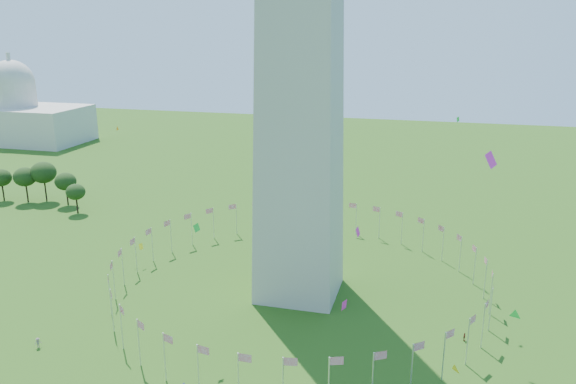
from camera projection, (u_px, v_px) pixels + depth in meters
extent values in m
cylinder|color=silver|center=(491.00, 294.00, 113.74)|extent=(0.24, 0.24, 9.00)
cylinder|color=silver|center=(485.00, 279.00, 120.34)|extent=(0.24, 0.24, 9.00)
cylinder|color=silver|center=(475.00, 266.00, 127.02)|extent=(0.24, 0.24, 9.00)
cylinder|color=silver|center=(460.00, 254.00, 133.61)|extent=(0.24, 0.24, 9.00)
cylinder|color=silver|center=(443.00, 244.00, 139.88)|extent=(0.24, 0.24, 9.00)
cylinder|color=silver|center=(423.00, 236.00, 145.66)|extent=(0.24, 0.24, 9.00)
cylinder|color=silver|center=(402.00, 228.00, 150.76)|extent=(0.24, 0.24, 9.00)
cylinder|color=silver|center=(379.00, 223.00, 155.03)|extent=(0.24, 0.24, 9.00)
cylinder|color=silver|center=(356.00, 219.00, 158.35)|extent=(0.24, 0.24, 9.00)
cylinder|color=silver|center=(332.00, 216.00, 160.60)|extent=(0.24, 0.24, 9.00)
cylinder|color=silver|center=(308.00, 215.00, 161.73)|extent=(0.24, 0.24, 9.00)
cylinder|color=silver|center=(284.00, 215.00, 161.70)|extent=(0.24, 0.24, 9.00)
cylinder|color=silver|center=(260.00, 216.00, 160.50)|extent=(0.24, 0.24, 9.00)
cylinder|color=silver|center=(236.00, 219.00, 158.19)|extent=(0.24, 0.24, 9.00)
cylinder|color=silver|center=(214.00, 223.00, 154.81)|extent=(0.24, 0.24, 9.00)
cylinder|color=silver|center=(192.00, 229.00, 150.49)|extent=(0.24, 0.24, 9.00)
cylinder|color=silver|center=(171.00, 236.00, 145.34)|extent=(0.24, 0.24, 9.00)
cylinder|color=silver|center=(152.00, 245.00, 139.53)|extent=(0.24, 0.24, 9.00)
cylinder|color=silver|center=(136.00, 255.00, 133.24)|extent=(0.24, 0.24, 9.00)
cylinder|color=silver|center=(123.00, 267.00, 126.65)|extent=(0.24, 0.24, 9.00)
cylinder|color=silver|center=(114.00, 280.00, 119.96)|extent=(0.24, 0.24, 9.00)
cylinder|color=silver|center=(110.00, 295.00, 113.38)|extent=(0.24, 0.24, 9.00)
cylinder|color=silver|center=(112.00, 311.00, 107.10)|extent=(0.24, 0.24, 9.00)
cylinder|color=silver|center=(122.00, 327.00, 101.33)|extent=(0.24, 0.24, 9.00)
cylinder|color=silver|center=(139.00, 343.00, 96.22)|extent=(0.24, 0.24, 9.00)
cylinder|color=silver|center=(165.00, 357.00, 91.95)|extent=(0.24, 0.24, 9.00)
cylinder|color=silver|center=(198.00, 370.00, 88.64)|extent=(0.24, 0.24, 9.00)
cylinder|color=silver|center=(239.00, 379.00, 86.38)|extent=(0.24, 0.24, 9.00)
cylinder|color=silver|center=(283.00, 383.00, 85.25)|extent=(0.24, 0.24, 9.00)
cylinder|color=silver|center=(329.00, 383.00, 85.28)|extent=(0.24, 0.24, 9.00)
cylinder|color=silver|center=(373.00, 378.00, 86.48)|extent=(0.24, 0.24, 9.00)
cylinder|color=silver|center=(412.00, 369.00, 88.80)|extent=(0.24, 0.24, 9.00)
cylinder|color=silver|center=(444.00, 356.00, 92.17)|extent=(0.24, 0.24, 9.00)
cylinder|color=silver|center=(468.00, 342.00, 96.49)|extent=(0.24, 0.24, 9.00)
cylinder|color=silver|center=(483.00, 326.00, 101.64)|extent=(0.24, 0.24, 9.00)
cylinder|color=silver|center=(491.00, 310.00, 107.45)|extent=(0.24, 0.24, 9.00)
imported|color=gray|center=(38.00, 343.00, 102.73)|extent=(1.34, 1.42, 1.94)
imported|color=maroon|center=(464.00, 337.00, 104.94)|extent=(0.88, 1.09, 1.62)
plane|color=green|center=(515.00, 315.00, 94.88)|extent=(2.03, 1.04, 2.25)
plane|color=#CC2699|center=(491.00, 160.00, 52.00)|extent=(1.01, 1.83, 1.67)
plane|color=green|center=(197.00, 228.00, 98.98)|extent=(0.69, 1.61, 1.74)
plane|color=orange|center=(118.00, 129.00, 144.30)|extent=(0.24, 1.49, 1.50)
plane|color=yellow|center=(320.00, 262.00, 115.02)|extent=(0.86, 0.78, 1.12)
plane|color=#CC2699|center=(358.00, 232.00, 93.42)|extent=(1.56, 1.15, 1.90)
plane|color=green|center=(458.00, 119.00, 113.33)|extent=(0.74, 0.92, 1.18)
plane|color=yellow|center=(455.00, 369.00, 87.95)|extent=(1.56, 1.51, 1.70)
plane|color=#CC2699|center=(344.00, 305.00, 105.15)|extent=(1.99, 0.41, 2.00)
plane|color=yellow|center=(141.00, 247.00, 137.03)|extent=(0.49, 1.59, 1.56)
ellipsoid|color=#244517|center=(2.00, 185.00, 188.93)|extent=(6.78, 6.78, 10.59)
ellipsoid|color=#244517|center=(26.00, 185.00, 187.08)|extent=(7.44, 7.44, 11.63)
ellipsoid|color=#244517|center=(45.00, 182.00, 188.20)|extent=(8.42, 8.42, 13.16)
ellipsoid|color=#244517|center=(66.00, 189.00, 184.11)|extent=(6.84, 6.84, 10.68)
ellipsoid|color=#244517|center=(76.00, 199.00, 176.19)|extent=(5.94, 5.94, 9.29)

